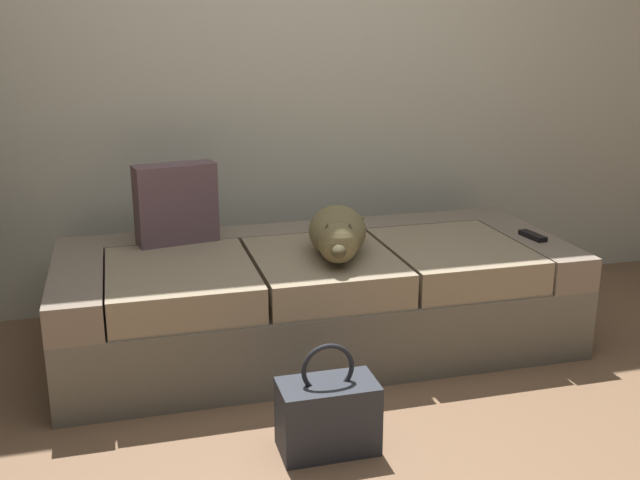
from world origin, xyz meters
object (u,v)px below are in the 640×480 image
at_px(handbag, 328,415).
at_px(couch, 317,297).
at_px(throw_pillow, 176,204).
at_px(tv_remote, 533,236).
at_px(dog_tan, 338,233).

bearing_deg(handbag, couch, 77.47).
distance_m(couch, throw_pillow, 0.72).
xyz_separation_m(couch, tv_remote, (0.95, -0.11, 0.23)).
relative_size(tv_remote, handbag, 0.40).
xyz_separation_m(dog_tan, tv_remote, (0.90, 0.01, -0.09)).
height_order(throw_pillow, handbag, throw_pillow).
bearing_deg(throw_pillow, dog_tan, -30.66).
bearing_deg(dog_tan, handbag, -108.81).
bearing_deg(dog_tan, tv_remote, 0.78).
bearing_deg(throw_pillow, handbag, -70.51).
bearing_deg(tv_remote, handbag, -154.91).
xyz_separation_m(throw_pillow, handbag, (0.37, -1.06, -0.48)).
bearing_deg(throw_pillow, tv_remote, -13.07).
distance_m(couch, tv_remote, 0.99).
relative_size(couch, tv_remote, 14.24).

